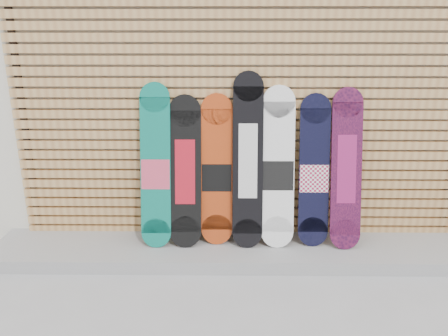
{
  "coord_description": "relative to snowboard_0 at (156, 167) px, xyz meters",
  "views": [
    {
      "loc": [
        -0.26,
        -3.01,
        2.04
      ],
      "look_at": [
        -0.3,
        0.75,
        0.85
      ],
      "focal_mm": 35.0,
      "sensor_mm": 36.0,
      "label": 1
    }
  ],
  "objects": [
    {
      "name": "building",
      "position": [
        1.42,
        2.73,
        0.95
      ],
      "size": [
        12.0,
        5.0,
        3.6
      ],
      "primitive_type": "cube",
      "color": "beige",
      "rests_on": "ground"
    },
    {
      "name": "snowboard_1",
      "position": [
        0.27,
        0.0,
        -0.04
      ],
      "size": [
        0.29,
        0.34,
        1.37
      ],
      "color": "black",
      "rests_on": "concrete_step"
    },
    {
      "name": "snowboard_6",
      "position": [
        1.73,
        -0.01,
        -0.01
      ],
      "size": [
        0.28,
        0.36,
        1.44
      ],
      "color": "black",
      "rests_on": "concrete_step"
    },
    {
      "name": "snowboard_4",
      "position": [
        1.12,
        0.0,
        -0.01
      ],
      "size": [
        0.3,
        0.34,
        1.46
      ],
      "color": "white",
      "rests_on": "concrete_step"
    },
    {
      "name": "snowboard_0",
      "position": [
        0.0,
        0.0,
        0.0
      ],
      "size": [
        0.27,
        0.34,
        1.48
      ],
      "color": "#0B6E5E",
      "rests_on": "concrete_step"
    },
    {
      "name": "snowboard_3",
      "position": [
        0.84,
        0.0,
        0.06
      ],
      "size": [
        0.27,
        0.34,
        1.58
      ],
      "color": "black",
      "rests_on": "concrete_step"
    },
    {
      "name": "slat_wall",
      "position": [
        0.77,
        0.2,
        0.36
      ],
      "size": [
        4.26,
        0.08,
        2.29
      ],
      "color": "#B5824B",
      "rests_on": "ground"
    },
    {
      "name": "concrete_step",
      "position": [
        0.77,
        -0.09,
        -0.79
      ],
      "size": [
        4.6,
        0.7,
        0.12
      ],
      "primitive_type": "cube",
      "color": "gray",
      "rests_on": "ground"
    },
    {
      "name": "ground",
      "position": [
        0.92,
        -0.77,
        -0.85
      ],
      "size": [
        80.0,
        80.0,
        0.0
      ],
      "primitive_type": "plane",
      "color": "#98989B",
      "rests_on": "ground"
    },
    {
      "name": "snowboard_5",
      "position": [
        1.45,
        0.02,
        -0.05
      ],
      "size": [
        0.28,
        0.3,
        1.39
      ],
      "color": "black",
      "rests_on": "concrete_step"
    },
    {
      "name": "snowboard_2",
      "position": [
        0.56,
        0.03,
        -0.05
      ],
      "size": [
        0.29,
        0.28,
        1.38
      ],
      "color": "#AA3912",
      "rests_on": "concrete_step"
    }
  ]
}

